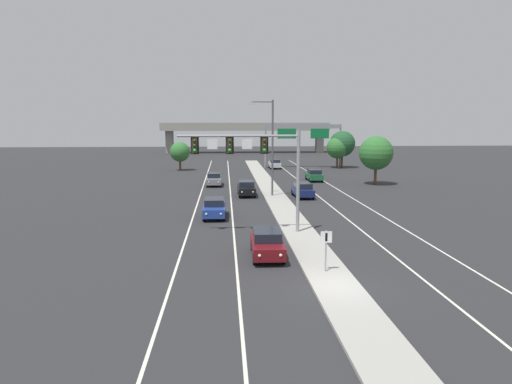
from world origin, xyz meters
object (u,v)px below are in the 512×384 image
object	(u,v)px
tree_far_right_a	(376,153)
median_sign_post	(326,245)
car_oncoming_blue	(214,208)
car_receding_green	(314,175)
car_oncoming_darkred	(267,243)
tree_far_left_c	(180,152)
tree_far_right_c	(342,144)
highway_sign_gantry	(303,132)
car_oncoming_grey	(214,179)
tree_far_right_b	(337,148)
car_oncoming_black	(246,188)
car_receding_silver	(275,164)
overhead_signal_mast	(255,156)
car_receding_navy	(303,190)
street_lamp_median	(270,142)

from	to	relation	value
tree_far_right_a	median_sign_post	bearing A→B (deg)	-111.86
car_oncoming_blue	car_receding_green	size ratio (longest dim) A/B	1.00
median_sign_post	car_oncoming_darkred	distance (m)	4.47
tree_far_left_c	tree_far_right_c	world-z (taller)	tree_far_right_c
car_oncoming_blue	highway_sign_gantry	size ratio (longest dim) A/B	0.34
car_oncoming_grey	tree_far_right_c	distance (m)	30.52
car_oncoming_blue	tree_far_right_b	world-z (taller)	tree_far_right_b
car_oncoming_black	car_receding_silver	bearing A→B (deg)	78.09
median_sign_post	tree_far_right_a	size ratio (longest dim) A/B	0.36
car_receding_silver	tree_far_left_c	xyz separation A→B (m)	(-15.76, -2.21, 2.21)
overhead_signal_mast	car_receding_navy	distance (m)	17.71
car_oncoming_grey	car_receding_silver	distance (m)	23.13
car_oncoming_darkred	car_oncoming_black	bearing A→B (deg)	90.36
car_receding_green	highway_sign_gantry	distance (m)	19.09
overhead_signal_mast	tree_far_right_c	size ratio (longest dim) A/B	1.34
car_receding_navy	highway_sign_gantry	world-z (taller)	highway_sign_gantry
overhead_signal_mast	tree_far_right_b	distance (m)	49.76
car_oncoming_grey	car_receding_silver	size ratio (longest dim) A/B	1.00
highway_sign_gantry	tree_far_left_c	size ratio (longest dim) A/B	2.85
car_oncoming_blue	tree_far_left_c	xyz separation A→B (m)	(-6.39, 38.46, 2.21)
highway_sign_gantry	tree_far_left_c	xyz separation A→B (m)	(-20.79, -3.23, -3.13)
car_oncoming_black	highway_sign_gantry	world-z (taller)	highway_sign_gantry
overhead_signal_mast	median_sign_post	world-z (taller)	overhead_signal_mast
tree_far_right_a	tree_far_right_c	bearing A→B (deg)	86.80
car_oncoming_blue	tree_far_right_b	distance (m)	45.34
car_oncoming_darkred	tree_far_right_a	size ratio (longest dim) A/B	0.73
car_receding_green	tree_far_right_b	distance (m)	18.77
car_oncoming_darkred	overhead_signal_mast	bearing A→B (deg)	93.23
street_lamp_median	tree_far_right_c	bearing A→B (deg)	63.27
overhead_signal_mast	highway_sign_gantry	bearing A→B (deg)	76.64
car_receding_navy	car_oncoming_darkred	bearing A→B (deg)	-104.84
overhead_signal_mast	car_receding_silver	bearing A→B (deg)	82.29
overhead_signal_mast	median_sign_post	distance (m)	10.34
car_receding_green	tree_far_left_c	xyz separation A→B (m)	(-19.28, 15.04, 2.21)
tree_far_left_c	tree_far_right_b	size ratio (longest dim) A/B	0.87
car_receding_green	street_lamp_median	bearing A→B (deg)	-119.04
car_oncoming_darkred	car_receding_green	bearing A→B (deg)	74.83
car_oncoming_darkred	tree_far_right_c	size ratio (longest dim) A/B	0.71
car_oncoming_darkred	street_lamp_median	bearing A→B (deg)	83.98
car_oncoming_blue	tree_far_right_a	size ratio (longest dim) A/B	0.73
car_oncoming_darkred	car_receding_silver	size ratio (longest dim) A/B	1.00
car_oncoming_blue	tree_far_right_a	distance (m)	27.77
street_lamp_median	car_oncoming_darkred	xyz separation A→B (m)	(-2.34, -22.23, -4.97)
street_lamp_median	car_receding_green	bearing A→B (deg)	60.96
median_sign_post	car_oncoming_grey	bearing A→B (deg)	100.68
car_oncoming_darkred	car_receding_navy	distance (m)	22.34
street_lamp_median	tree_far_right_c	distance (m)	34.32
highway_sign_gantry	tree_far_right_a	distance (m)	23.33
car_oncoming_grey	tree_far_right_c	xyz separation A→B (m)	(21.58, 21.33, 3.33)
street_lamp_median	car_receding_navy	distance (m)	6.05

